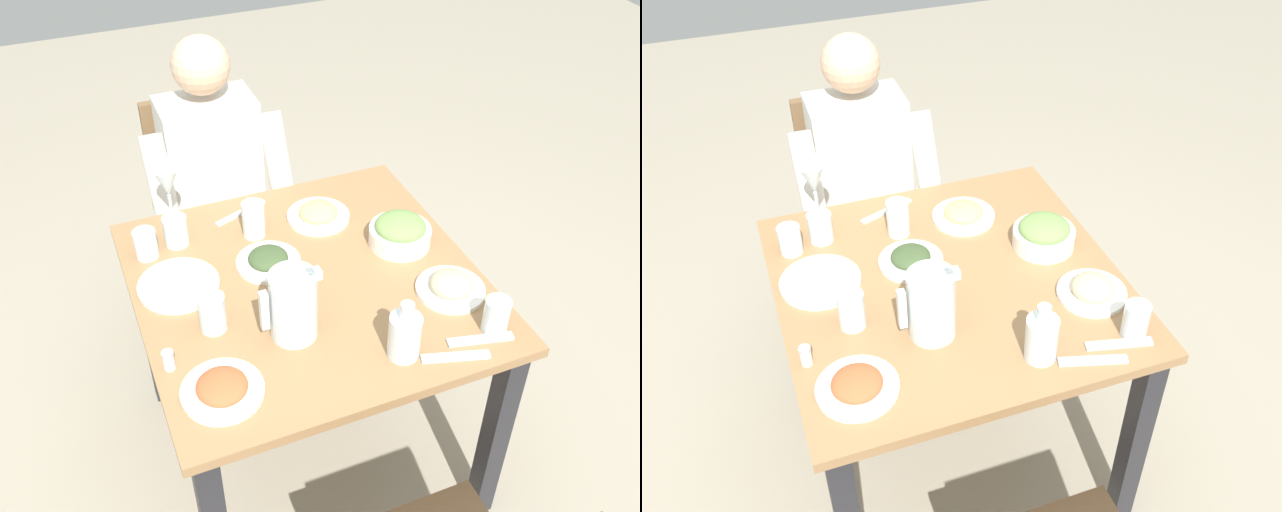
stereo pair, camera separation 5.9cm
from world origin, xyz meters
The scene contains 22 objects.
ground_plane centered at (0.00, 0.00, 0.00)m, with size 8.00×8.00×0.00m, color #9E937F.
dining_table centered at (0.00, 0.00, 0.62)m, with size 0.93×0.93×0.74m.
chair_near centered at (0.07, -0.84, 0.50)m, with size 0.40×0.40×0.88m.
diner_near centered at (0.07, -0.64, 0.65)m, with size 0.48×0.53×1.18m.
water_pitcher centered at (0.10, 0.17, 0.84)m, with size 0.16×0.12×0.19m.
salad_bowl centered at (-0.31, -0.06, 0.78)m, with size 0.18×0.18×0.09m.
plate_dolmas centered at (0.08, -0.11, 0.76)m, with size 0.18×0.18×0.04m.
plate_rice_curry centered at (0.33, 0.29, 0.76)m, with size 0.20×0.20×0.04m.
plate_fries centered at (-0.14, -0.26, 0.76)m, with size 0.19×0.19×0.05m.
plate_yoghurt centered at (0.33, -0.11, 0.76)m, with size 0.22×0.22×0.04m.
plate_beans centered at (-0.34, 0.19, 0.76)m, with size 0.19×0.19×0.06m.
water_glass_by_pitcher centered at (-0.37, 0.35, 0.79)m, with size 0.07×0.07×0.10m, color silver.
water_glass_center centered at (0.29, -0.30, 0.79)m, with size 0.07×0.07×0.09m, color silver.
water_glass_near_right centered at (0.29, 0.08, 0.79)m, with size 0.07×0.07×0.10m, color silver.
water_glass_near_left centered at (0.38, -0.28, 0.78)m, with size 0.07×0.07×0.09m, color silver.
water_glass_far_left centered at (0.07, -0.26, 0.80)m, with size 0.07×0.07×0.11m, color silver.
wine_glass centered at (0.28, -0.40, 0.88)m, with size 0.08×0.08×0.20m.
oil_carafe centered at (-0.12, 0.34, 0.80)m, with size 0.08×0.08×0.16m.
salt_shaker centered at (0.42, 0.17, 0.77)m, with size 0.03×0.03×0.05m.
fork_near centered at (-0.32, 0.37, 0.75)m, with size 0.17×0.03×0.01m, color silver.
knife_near centered at (0.08, -0.37, 0.75)m, with size 0.18×0.02×0.01m, color silver.
fork_far centered at (-0.23, 0.40, 0.75)m, with size 0.17×0.03×0.01m, color silver.
Camera 1 is at (0.52, 1.37, 2.02)m, focal length 39.78 mm.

